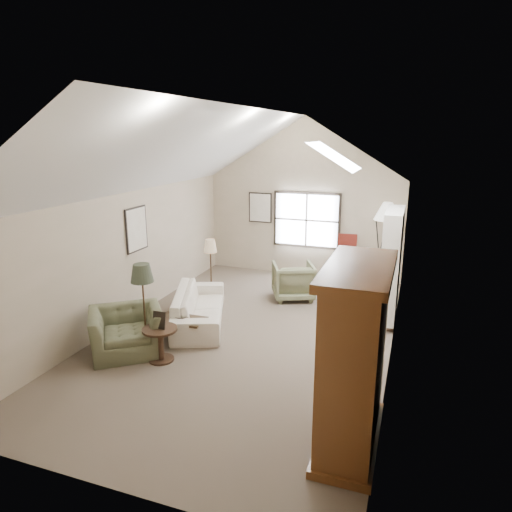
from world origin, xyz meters
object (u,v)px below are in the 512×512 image
(armoire, at_px, (354,358))
(side_table, at_px, (161,344))
(armchair_near, at_px, (126,331))
(sofa, at_px, (199,307))
(armchair_far, at_px, (293,281))
(coffee_table, at_px, (182,330))
(side_chair, at_px, (346,259))

(armoire, height_order, side_table, armoire)
(armchair_near, bearing_deg, sofa, 31.05)
(armchair_far, distance_m, side_table, 3.75)
(sofa, relative_size, armchair_near, 1.95)
(sofa, xyz_separation_m, coffee_table, (0.08, -0.85, -0.12))
(armoire, relative_size, armchair_near, 1.90)
(sofa, xyz_separation_m, armchair_far, (1.36, 1.93, 0.08))
(armchair_far, relative_size, coffee_table, 1.07)
(armchair_near, distance_m, armchair_far, 3.98)
(armoire, relative_size, armchair_far, 2.47)
(armchair_far, relative_size, side_table, 1.58)
(side_table, bearing_deg, side_chair, 66.70)
(side_table, bearing_deg, armchair_near, 174.35)
(armchair_far, height_order, side_table, armchair_far)
(armchair_far, xyz_separation_m, side_table, (-1.26, -3.53, -0.12))
(coffee_table, height_order, side_chair, side_chair)
(sofa, xyz_separation_m, side_table, (0.10, -1.60, -0.05))
(side_chair, bearing_deg, sofa, -128.65)
(armchair_far, bearing_deg, coffee_table, 40.84)
(armchair_far, bearing_deg, armoire, 88.59)
(coffee_table, relative_size, side_table, 1.48)
(armchair_near, distance_m, side_chair, 5.79)
(sofa, bearing_deg, side_chair, -54.88)
(coffee_table, xyz_separation_m, side_chair, (2.21, 4.33, 0.38))
(coffee_table, bearing_deg, sofa, 95.10)
(sofa, distance_m, coffee_table, 0.86)
(sofa, bearing_deg, side_table, 162.00)
(armchair_far, bearing_deg, side_table, 46.03)
(sofa, xyz_separation_m, side_chair, (2.29, 3.48, 0.26))
(sofa, relative_size, coffee_table, 2.70)
(sofa, bearing_deg, armoire, -150.11)
(sofa, relative_size, armchair_far, 2.53)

